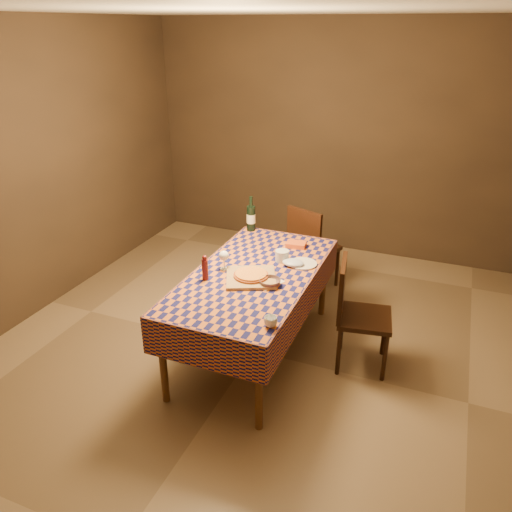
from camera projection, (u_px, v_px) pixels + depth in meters
name	position (u px, v px, depth m)	size (l,w,h in m)	color
room	(254.00, 205.00, 3.80)	(5.00, 5.10, 2.70)	brown
dining_table	(254.00, 281.00, 4.08)	(0.94, 1.84, 0.77)	brown
cutting_board	(251.00, 277.00, 3.95)	(0.39, 0.39, 0.02)	#9A7648
pizza	(251.00, 275.00, 3.94)	(0.37, 0.37, 0.03)	brown
pepper_mill	(205.00, 268.00, 3.91)	(0.05, 0.05, 0.21)	#521316
bowl	(270.00, 282.00, 3.84)	(0.17, 0.17, 0.05)	#5F4850
wine_glass	(224.00, 256.00, 4.06)	(0.08, 0.08, 0.16)	white
wine_bottle	(251.00, 218.00, 4.83)	(0.11, 0.11, 0.34)	black
deli_tub	(282.00, 256.00, 4.23)	(0.12, 0.12, 0.10)	silver
takeout_container	(296.00, 245.00, 4.51)	(0.17, 0.12, 0.04)	#C64D1A
white_plate	(303.00, 264.00, 4.19)	(0.24, 0.24, 0.01)	silver
tumbler	(271.00, 322.00, 3.32)	(0.09, 0.09, 0.07)	white
flour_patch	(262.00, 280.00, 3.93)	(0.29, 0.22, 0.00)	white
flour_bag	(293.00, 263.00, 4.16)	(0.18, 0.14, 0.05)	#A6B3D4
chair_far	(310.00, 244.00, 5.19)	(0.55, 0.55, 0.93)	black
chair_right	(355.00, 309.00, 4.01)	(0.49, 0.49, 0.93)	black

